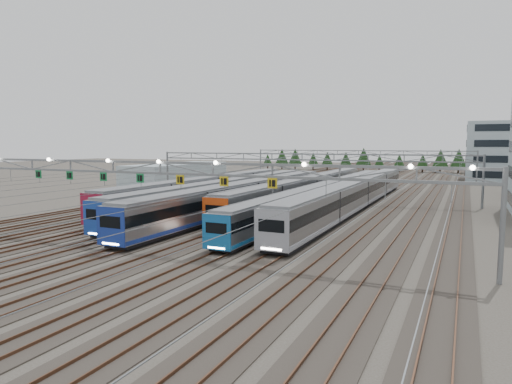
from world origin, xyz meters
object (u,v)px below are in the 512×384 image
at_px(train_f, 358,193).
at_px(gantry_far, 358,156).
at_px(train_c, 249,195).
at_px(west_shed, 177,174).
at_px(train_a, 210,189).
at_px(train_d, 308,189).
at_px(gantry_near, 159,170).
at_px(train_e, 328,193).
at_px(train_b, 228,192).
at_px(gantry_mid, 302,162).

xyz_separation_m(train_f, gantry_far, (-11.25, 52.51, 4.08)).
distance_m(train_c, west_shed, 46.03).
height_order(train_a, train_f, train_a).
xyz_separation_m(train_d, gantry_far, (-2.25, 48.50, 4.14)).
relative_size(train_d, gantry_near, 1.08).
distance_m(train_f, gantry_near, 34.84).
bearing_deg(train_f, train_e, 177.53).
relative_size(train_c, gantry_near, 0.99).
relative_size(train_f, gantry_far, 1.17).
height_order(train_d, train_e, train_d).
bearing_deg(train_a, train_d, 31.82).
distance_m(gantry_near, gantry_far, 85.12).
height_order(train_c, west_shed, west_shed).
relative_size(train_a, train_e, 0.74).
xyz_separation_m(train_f, west_shed, (-47.20, 22.35, 0.17)).
bearing_deg(train_b, gantry_far, 83.50).
xyz_separation_m(train_b, west_shed, (-29.20, 29.13, 0.22)).
bearing_deg(train_c, train_e, 45.61).
height_order(train_d, gantry_far, gantry_far).
height_order(train_a, west_shed, west_shed).
bearing_deg(west_shed, train_e, -27.43).
bearing_deg(gantry_far, west_shed, -140.01).
height_order(train_a, gantry_far, gantry_far).
distance_m(train_c, gantry_mid, 17.16).
height_order(train_b, train_e, train_b).
bearing_deg(west_shed, train_a, -47.25).
distance_m(train_b, train_d, 14.04).
relative_size(train_d, west_shed, 2.03).
relative_size(gantry_mid, west_shed, 1.88).
height_order(train_d, gantry_near, gantry_near).
distance_m(train_b, gantry_far, 59.81).
xyz_separation_m(train_a, train_e, (18.00, 4.56, -0.29)).
bearing_deg(gantry_near, train_b, 104.55).
distance_m(train_a, train_e, 18.57).
relative_size(train_c, train_d, 0.91).
bearing_deg(train_b, west_shed, 135.07).
distance_m(train_c, gantry_far, 61.69).
distance_m(train_e, gantry_near, 33.88).
relative_size(train_c, west_shed, 1.86).
relative_size(train_d, train_f, 0.93).
bearing_deg(train_a, train_f, 10.99).
height_order(train_c, train_e, train_c).
relative_size(gantry_near, gantry_mid, 1.00).
bearing_deg(train_e, train_d, 139.72).
distance_m(gantry_far, west_shed, 47.09).
relative_size(train_c, gantry_mid, 0.99).
bearing_deg(train_a, west_shed, 132.75).
bearing_deg(train_a, gantry_near, -68.36).
xyz_separation_m(train_b, train_d, (9.00, 10.78, -0.01)).
relative_size(train_e, train_f, 1.04).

